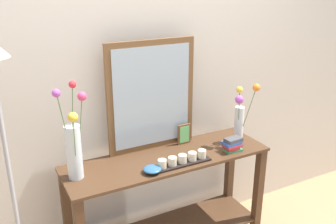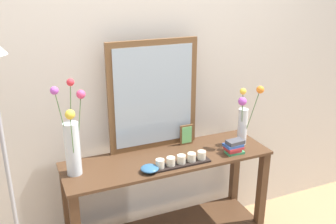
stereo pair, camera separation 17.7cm
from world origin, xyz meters
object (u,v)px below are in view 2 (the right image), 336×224
Objects in this scene: decorative_bowl at (150,169)px; floor_lamp at (2,141)px; console_table at (168,197)px; vase_right at (244,119)px; candle_tray at (181,161)px; book_stack at (234,147)px; picture_frame_small at (186,135)px; tall_vase_left at (72,142)px; mirror_leaning at (153,96)px.

floor_lamp is at bearing 176.86° from decorative_bowl.
console_table is 0.77m from vase_right.
book_stack is at bearing 1.22° from candle_tray.
picture_frame_small reaches higher than console_table.
floor_lamp reaches higher than candle_tray.
floor_lamp reaches higher than book_stack.
vase_right reaches higher than console_table.
decorative_bowl reaches higher than console_table.
floor_lamp reaches higher than vase_right.
book_stack reaches higher than console_table.
book_stack is at bearing -144.06° from vase_right.
tall_vase_left is at bearing 159.80° from decorative_bowl.
vase_right is at bearing 2.61° from floor_lamp.
candle_tray reaches higher than decorative_bowl.
picture_frame_small reaches higher than candle_tray.
picture_frame_small is at bearing 132.00° from book_stack.
decorative_bowl is at bearing -171.40° from vase_right.
console_table is 9.50× the size of picture_frame_small.
mirror_leaning is 0.51m from decorative_bowl.
floor_lamp is at bearing -174.36° from console_table.
console_table is at bearing -81.40° from mirror_leaning.
tall_vase_left is at bearing 177.90° from vase_right.
mirror_leaning is at bearing 98.60° from console_table.
console_table is 1.19m from floor_lamp.
console_table is 0.41m from decorative_bowl.
picture_frame_small is (0.17, 0.27, 0.05)m from candle_tray.
vase_right reaches higher than picture_frame_small.
tall_vase_left is at bearing -171.74° from picture_frame_small.
tall_vase_left is 1.36× the size of vase_right.
floor_lamp is (-1.19, -0.23, 0.26)m from picture_frame_small.
vase_right is 0.57m from candle_tray.
candle_tray is (0.65, -0.15, -0.19)m from tall_vase_left.
vase_right is at bearing 8.60° from decorative_bowl.
picture_frame_small reaches higher than decorative_bowl.
mirror_leaning reaches higher than console_table.
candle_tray is 2.63× the size of picture_frame_small.
book_stack reaches higher than candle_tray.
vase_right is (0.57, -0.03, 0.52)m from console_table.
picture_frame_small is at bearing 11.12° from floor_lamp.
mirror_leaning is at bearing 146.46° from book_stack.
mirror_leaning is at bearing 16.42° from floor_lamp.
picture_frame_small is 0.48m from decorative_bowl.
vase_right is at bearing -23.69° from picture_frame_small.
mirror_leaning is 5.14× the size of picture_frame_small.
picture_frame_small is 1.24m from floor_lamp.
tall_vase_left is 1.08m from book_stack.
decorative_bowl is at bearing -115.74° from mirror_leaning.
picture_frame_small is 0.09× the size of floor_lamp.
book_stack is at bearing -33.54° from mirror_leaning.
floor_lamp is at bearing -162.76° from tall_vase_left.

